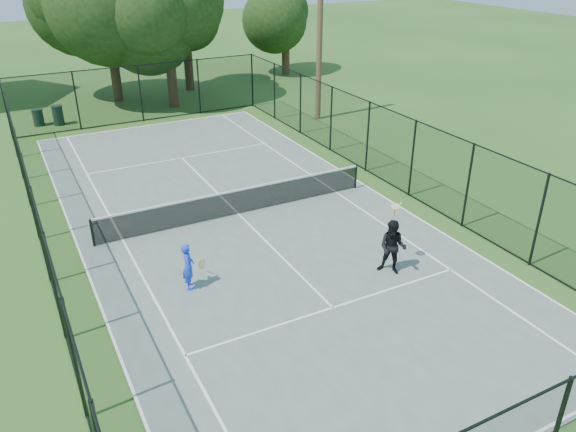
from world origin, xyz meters
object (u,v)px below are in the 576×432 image
tennis_net (238,201)px  trash_bin_right (58,115)px  trash_bin_left (38,117)px  player_black (393,247)px  player_blue (188,266)px  utility_pole (320,39)px

tennis_net → trash_bin_right: trash_bin_right is taller
trash_bin_left → player_black: bearing=-69.8°
tennis_net → player_blue: bearing=-129.7°
trash_bin_right → player_blue: bearing=-86.6°
trash_bin_left → utility_pole: utility_pole is taller
player_blue → tennis_net: bearing=50.3°
trash_bin_left → player_blue: (2.03, -18.42, 0.31)m
trash_bin_left → utility_pole: 15.28m
utility_pole → player_black: 16.23m
utility_pole → player_black: size_ratio=4.09×
player_black → utility_pole: bearing=67.3°
trash_bin_right → player_blue: size_ratio=0.74×
player_black → player_blue: bearing=160.1°
tennis_net → utility_pole: size_ratio=1.22×
trash_bin_right → player_blue: 18.10m
trash_bin_right → player_black: bearing=-71.9°
trash_bin_right → player_black: (6.57, -20.06, 0.38)m
trash_bin_right → trash_bin_left: bearing=159.7°
utility_pole → player_blue: (-11.63, -12.68, -3.44)m
trash_bin_right → player_black: size_ratio=0.51×
tennis_net → trash_bin_left: (-5.08, 14.74, -0.13)m
utility_pole → player_blue: bearing=-132.5°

